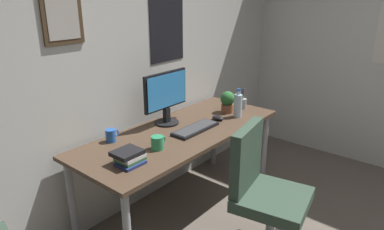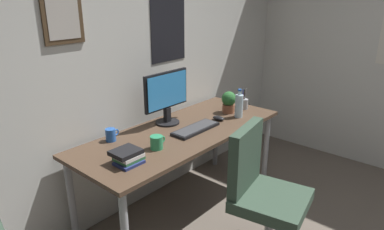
# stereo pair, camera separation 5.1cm
# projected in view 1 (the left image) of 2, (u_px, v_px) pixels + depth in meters

# --- Properties ---
(wall_back) EXTENTS (4.40, 0.10, 2.60)m
(wall_back) POSITION_uv_depth(u_px,v_px,m) (124.00, 56.00, 2.69)
(wall_back) COLOR silver
(wall_back) RESTS_ON ground_plane
(desk) EXTENTS (1.81, 0.72, 0.74)m
(desk) POSITION_uv_depth(u_px,v_px,m) (182.00, 138.00, 2.77)
(desk) COLOR #4C3828
(desk) RESTS_ON ground_plane
(office_chair) EXTENTS (0.57, 0.57, 0.95)m
(office_chair) POSITION_uv_depth(u_px,v_px,m) (262.00, 188.00, 2.33)
(office_chair) COLOR #334738
(office_chair) RESTS_ON ground_plane
(monitor) EXTENTS (0.46, 0.20, 0.43)m
(monitor) POSITION_uv_depth(u_px,v_px,m) (166.00, 96.00, 2.81)
(monitor) COLOR black
(monitor) RESTS_ON desk
(keyboard) EXTENTS (0.43, 0.15, 0.03)m
(keyboard) POSITION_uv_depth(u_px,v_px,m) (196.00, 129.00, 2.74)
(keyboard) COLOR black
(keyboard) RESTS_ON desk
(computer_mouse) EXTENTS (0.06, 0.11, 0.04)m
(computer_mouse) POSITION_uv_depth(u_px,v_px,m) (218.00, 118.00, 2.95)
(computer_mouse) COLOR black
(computer_mouse) RESTS_ON desk
(water_bottle) EXTENTS (0.07, 0.07, 0.25)m
(water_bottle) POSITION_uv_depth(u_px,v_px,m) (238.00, 105.00, 3.00)
(water_bottle) COLOR silver
(water_bottle) RESTS_ON desk
(coffee_mug_near) EXTENTS (0.13, 0.09, 0.09)m
(coffee_mug_near) POSITION_uv_depth(u_px,v_px,m) (158.00, 143.00, 2.40)
(coffee_mug_near) COLOR #2D8C59
(coffee_mug_near) RESTS_ON desk
(coffee_mug_far) EXTENTS (0.11, 0.07, 0.09)m
(coffee_mug_far) POSITION_uv_depth(u_px,v_px,m) (111.00, 135.00, 2.52)
(coffee_mug_far) COLOR #2659B2
(coffee_mug_far) RESTS_ON desk
(potted_plant) EXTENTS (0.13, 0.13, 0.19)m
(potted_plant) POSITION_uv_depth(u_px,v_px,m) (227.00, 101.00, 3.12)
(potted_plant) COLOR brown
(potted_plant) RESTS_ON desk
(pen_cup) EXTENTS (0.07, 0.07, 0.20)m
(pen_cup) POSITION_uv_depth(u_px,v_px,m) (243.00, 103.00, 3.23)
(pen_cup) COLOR #9EA0A5
(pen_cup) RESTS_ON desk
(book_stack_left) EXTENTS (0.18, 0.17, 0.09)m
(book_stack_left) POSITION_uv_depth(u_px,v_px,m) (129.00, 157.00, 2.19)
(book_stack_left) COLOR navy
(book_stack_left) RESTS_ON desk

